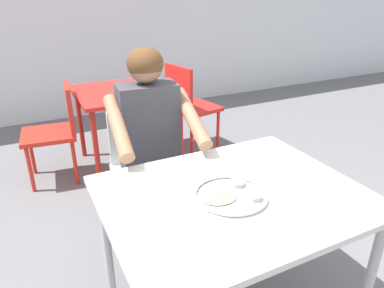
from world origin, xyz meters
name	(u,v)px	position (x,y,z in m)	size (l,w,h in m)	color
table_foreground	(233,207)	(-0.06, 0.08, 0.66)	(1.12, 0.89, 0.73)	silver
thali_tray	(231,195)	(-0.09, 0.06, 0.74)	(0.32, 0.32, 0.03)	#B7BABF
chair_foreground	(145,163)	(-0.17, 0.97, 0.49)	(0.47, 0.46, 0.83)	silver
diner_foreground	(153,139)	(-0.18, 0.76, 0.75)	(0.53, 0.58, 1.25)	#353535
table_background_red	(126,99)	(0.02, 1.99, 0.63)	(0.87, 0.80, 0.72)	red
chair_red_left	(58,126)	(-0.59, 1.96, 0.48)	(0.47, 0.46, 0.83)	red
chair_red_right	(188,102)	(0.64, 1.99, 0.51)	(0.49, 0.50, 0.88)	red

